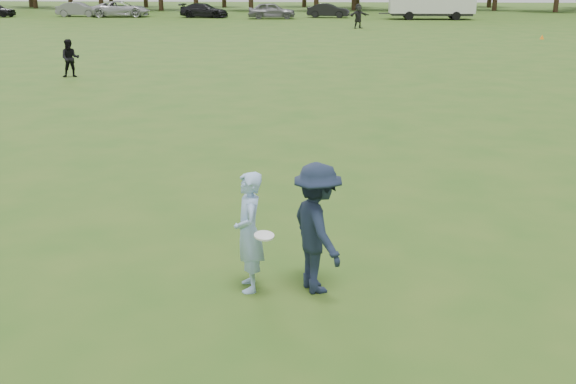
{
  "coord_description": "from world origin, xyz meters",
  "views": [
    {
      "loc": [
        0.63,
        -8.85,
        4.2
      ],
      "look_at": [
        -0.01,
        0.68,
        1.1
      ],
      "focal_mm": 42.0,
      "sensor_mm": 36.0,
      "label": 1
    }
  ],
  "objects_px": {
    "thrower": "(249,232)",
    "car_f": "(328,11)",
    "car_e": "(272,11)",
    "defender": "(317,228)",
    "car_d": "(204,10)",
    "player_far_a": "(70,58)",
    "car_c": "(121,9)",
    "field_cone": "(542,37)",
    "car_b": "(79,9)",
    "player_far_d": "(358,16)",
    "cargo_trailer": "(432,0)"
  },
  "relations": [
    {
      "from": "player_far_a",
      "to": "car_e",
      "type": "distance_m",
      "value": 39.66
    },
    {
      "from": "car_d",
      "to": "car_b",
      "type": "bearing_deg",
      "value": 93.68
    },
    {
      "from": "car_c",
      "to": "car_d",
      "type": "xyz_separation_m",
      "value": [
        8.58,
        -0.49,
        -0.09
      ]
    },
    {
      "from": "defender",
      "to": "player_far_a",
      "type": "distance_m",
      "value": 22.41
    },
    {
      "from": "player_far_d",
      "to": "car_f",
      "type": "height_order",
      "value": "player_far_d"
    },
    {
      "from": "car_b",
      "to": "cargo_trailer",
      "type": "distance_m",
      "value": 35.45
    },
    {
      "from": "car_b",
      "to": "field_cone",
      "type": "relative_size",
      "value": 14.68
    },
    {
      "from": "player_far_a",
      "to": "car_b",
      "type": "relative_size",
      "value": 0.36
    },
    {
      "from": "defender",
      "to": "car_f",
      "type": "xyz_separation_m",
      "value": [
        -0.52,
        61.17,
        -0.22
      ]
    },
    {
      "from": "thrower",
      "to": "car_e",
      "type": "height_order",
      "value": "thrower"
    },
    {
      "from": "car_e",
      "to": "field_cone",
      "type": "relative_size",
      "value": 15.33
    },
    {
      "from": "car_d",
      "to": "car_f",
      "type": "bearing_deg",
      "value": -79.24
    },
    {
      "from": "car_e",
      "to": "car_f",
      "type": "xyz_separation_m",
      "value": [
        5.49,
        2.27,
        -0.09
      ]
    },
    {
      "from": "thrower",
      "to": "car_d",
      "type": "relative_size",
      "value": 0.35
    },
    {
      "from": "car_c",
      "to": "car_d",
      "type": "relative_size",
      "value": 1.18
    },
    {
      "from": "thrower",
      "to": "defender",
      "type": "height_order",
      "value": "defender"
    },
    {
      "from": "car_e",
      "to": "field_cone",
      "type": "xyz_separation_m",
      "value": [
        20.12,
        -20.1,
        -0.63
      ]
    },
    {
      "from": "thrower",
      "to": "cargo_trailer",
      "type": "xyz_separation_m",
      "value": [
        10.31,
        59.15,
        0.93
      ]
    },
    {
      "from": "field_cone",
      "to": "player_far_d",
      "type": "bearing_deg",
      "value": 144.46
    },
    {
      "from": "car_e",
      "to": "car_f",
      "type": "bearing_deg",
      "value": -72.05
    },
    {
      "from": "car_f",
      "to": "cargo_trailer",
      "type": "height_order",
      "value": "cargo_trailer"
    },
    {
      "from": "car_b",
      "to": "car_f",
      "type": "distance_m",
      "value": 25.49
    },
    {
      "from": "thrower",
      "to": "car_d",
      "type": "bearing_deg",
      "value": 178.92
    },
    {
      "from": "car_d",
      "to": "car_e",
      "type": "xyz_separation_m",
      "value": [
        6.91,
        -1.38,
        0.08
      ]
    },
    {
      "from": "player_far_d",
      "to": "car_b",
      "type": "distance_m",
      "value": 31.14
    },
    {
      "from": "defender",
      "to": "car_f",
      "type": "height_order",
      "value": "defender"
    },
    {
      "from": "defender",
      "to": "car_f",
      "type": "bearing_deg",
      "value": -24.73
    },
    {
      "from": "car_c",
      "to": "car_e",
      "type": "relative_size",
      "value": 1.24
    },
    {
      "from": "car_d",
      "to": "car_f",
      "type": "xyz_separation_m",
      "value": [
        12.4,
        0.89,
        -0.01
      ]
    },
    {
      "from": "player_far_a",
      "to": "cargo_trailer",
      "type": "height_order",
      "value": "cargo_trailer"
    },
    {
      "from": "car_d",
      "to": "car_e",
      "type": "distance_m",
      "value": 7.05
    },
    {
      "from": "car_f",
      "to": "cargo_trailer",
      "type": "distance_m",
      "value": 10.17
    },
    {
      "from": "player_far_d",
      "to": "thrower",
      "type": "bearing_deg",
      "value": -119.55
    },
    {
      "from": "car_c",
      "to": "car_d",
      "type": "height_order",
      "value": "car_c"
    },
    {
      "from": "defender",
      "to": "player_far_a",
      "type": "relative_size",
      "value": 1.15
    },
    {
      "from": "defender",
      "to": "car_d",
      "type": "distance_m",
      "value": 61.65
    },
    {
      "from": "defender",
      "to": "thrower",
      "type": "bearing_deg",
      "value": 67.06
    },
    {
      "from": "player_far_d",
      "to": "car_e",
      "type": "bearing_deg",
      "value": 99.06
    },
    {
      "from": "defender",
      "to": "field_cone",
      "type": "height_order",
      "value": "defender"
    },
    {
      "from": "car_f",
      "to": "player_far_d",
      "type": "bearing_deg",
      "value": -161.71
    },
    {
      "from": "thrower",
      "to": "car_f",
      "type": "distance_m",
      "value": 61.21
    },
    {
      "from": "player_far_d",
      "to": "car_c",
      "type": "distance_m",
      "value": 27.05
    },
    {
      "from": "car_d",
      "to": "cargo_trailer",
      "type": "xyz_separation_m",
      "value": [
        22.3,
        -1.17,
        1.08
      ]
    },
    {
      "from": "car_d",
      "to": "field_cone",
      "type": "distance_m",
      "value": 34.53
    },
    {
      "from": "player_far_a",
      "to": "car_c",
      "type": "bearing_deg",
      "value": 88.56
    },
    {
      "from": "field_cone",
      "to": "defender",
      "type": "bearing_deg",
      "value": -109.99
    },
    {
      "from": "thrower",
      "to": "field_cone",
      "type": "relative_size",
      "value": 5.63
    },
    {
      "from": "player_far_a",
      "to": "car_c",
      "type": "xyz_separation_m",
      "value": [
        -10.53,
        41.23,
        -0.0
      ]
    },
    {
      "from": "player_far_a",
      "to": "car_e",
      "type": "xyz_separation_m",
      "value": [
        4.96,
        39.35,
        -0.01
      ]
    },
    {
      "from": "car_d",
      "to": "field_cone",
      "type": "xyz_separation_m",
      "value": [
        27.03,
        -21.48,
        -0.55
      ]
    }
  ]
}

